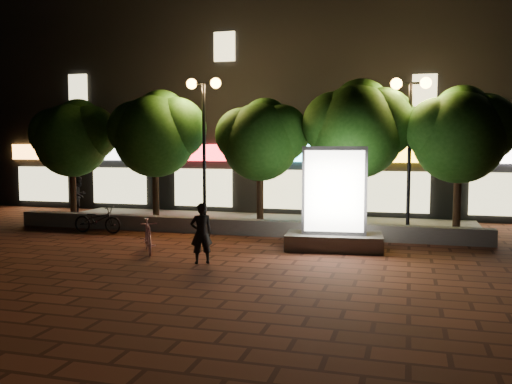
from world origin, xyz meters
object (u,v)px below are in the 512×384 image
(ad_kiosk, at_px, (334,208))
(scooter_pink, at_px, (148,236))
(tree_right, at_px, (358,126))
(tree_left, at_px, (157,131))
(pedestrian, at_px, (79,195))
(street_lamp_right, at_px, (410,115))
(tree_far_right, at_px, (461,131))
(tree_far_left, at_px, (74,135))
(rider, at_px, (201,233))
(street_lamp_left, at_px, (204,114))
(scooter_parked, at_px, (98,220))
(tree_mid, at_px, (262,137))

(ad_kiosk, xyz_separation_m, scooter_pink, (-4.80, -1.92, -0.71))
(tree_right, distance_m, scooter_pink, 7.88)
(tree_left, bearing_deg, pedestrian, 165.38)
(tree_left, relative_size, street_lamp_right, 0.98)
(tree_far_right, height_order, street_lamp_right, street_lamp_right)
(tree_far_left, relative_size, rider, 3.05)
(street_lamp_left, height_order, scooter_parked, street_lamp_left)
(rider, bearing_deg, ad_kiosk, -169.51)
(tree_mid, distance_m, pedestrian, 8.45)
(tree_mid, xyz_separation_m, scooter_parked, (-5.02, -2.46, -2.77))
(scooter_pink, xyz_separation_m, pedestrian, (-6.21, 6.16, 0.41))
(tree_left, xyz_separation_m, tree_mid, (4.00, -0.00, -0.23))
(tree_right, bearing_deg, tree_far_right, -0.00)
(scooter_pink, distance_m, pedestrian, 8.76)
(tree_far_left, relative_size, scooter_pink, 3.00)
(street_lamp_right, xyz_separation_m, ad_kiosk, (-1.99, -2.92, -2.72))
(tree_far_left, distance_m, scooter_parked, 4.51)
(street_lamp_left, bearing_deg, tree_mid, 7.31)
(street_lamp_right, distance_m, rider, 8.12)
(ad_kiosk, bearing_deg, pedestrian, 158.92)
(tree_mid, xyz_separation_m, street_lamp_left, (-2.05, -0.26, 0.81))
(tree_far_left, height_order, scooter_parked, tree_far_left)
(tree_far_left, distance_m, rider, 9.90)
(tree_mid, bearing_deg, tree_far_right, 0.00)
(tree_left, xyz_separation_m, scooter_pink, (2.16, -5.11, -2.98))
(tree_right, distance_m, scooter_parked, 9.22)
(ad_kiosk, height_order, scooter_pink, ad_kiosk)
(tree_far_right, distance_m, street_lamp_left, 8.58)
(street_lamp_left, bearing_deg, scooter_parked, -143.45)
(tree_mid, bearing_deg, street_lamp_right, -3.04)
(tree_far_right, bearing_deg, scooter_parked, -167.93)
(tree_mid, distance_m, rider, 6.40)
(tree_mid, distance_m, scooter_parked, 6.24)
(street_lamp_left, xyz_separation_m, scooter_pink, (0.21, -4.84, -3.56))
(tree_right, height_order, scooter_parked, tree_right)
(street_lamp_right, bearing_deg, tree_far_right, 9.61)
(tree_left, height_order, rider, tree_left)
(scooter_pink, bearing_deg, tree_right, 13.09)
(street_lamp_left, xyz_separation_m, ad_kiosk, (5.01, -2.92, -2.86))
(ad_kiosk, bearing_deg, street_lamp_left, 149.75)
(scooter_parked, bearing_deg, ad_kiosk, -97.41)
(tree_left, height_order, tree_mid, tree_left)
(tree_far_left, bearing_deg, ad_kiosk, -16.94)
(tree_mid, relative_size, street_lamp_left, 0.87)
(pedestrian, bearing_deg, scooter_parked, -137.31)
(tree_mid, xyz_separation_m, rider, (0.03, -5.91, -2.46))
(tree_mid, relative_size, ad_kiosk, 1.55)
(tree_far_right, distance_m, street_lamp_right, 1.66)
(tree_left, height_order, scooter_pink, tree_left)
(tree_left, bearing_deg, tree_mid, -0.00)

